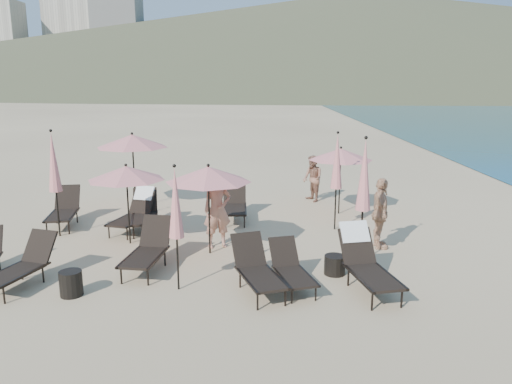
{
  "coord_description": "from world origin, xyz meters",
  "views": [
    {
      "loc": [
        0.27,
        -9.47,
        4.01
      ],
      "look_at": [
        0.13,
        3.5,
        1.1
      ],
      "focal_mm": 35.0,
      "sensor_mm": 36.0,
      "label": 1
    }
  ],
  "objects_px": {
    "lounger_6": "(64,209)",
    "beachgoer_c": "(380,213)",
    "umbrella_open_0": "(126,173)",
    "side_table_0": "(71,283)",
    "lounger_5": "(366,261)",
    "beachgoer_a": "(217,210)",
    "lounger_9": "(234,204)",
    "umbrella_closed_1": "(337,162)",
    "umbrella_open_2": "(132,141)",
    "beachgoer_b": "(313,179)",
    "lounger_7": "(135,211)",
    "umbrella_closed_0": "(176,204)",
    "lounger_2": "(148,249)",
    "lounger_4": "(257,269)",
    "umbrella_closed_2": "(53,163)",
    "lounger_3": "(291,268)",
    "umbrella_closed_3": "(364,176)",
    "umbrella_open_1": "(208,174)",
    "side_table_1": "(335,265)",
    "umbrella_open_3": "(341,154)",
    "lounger_8": "(145,213)",
    "lounger_1": "(22,264)"
  },
  "relations": [
    {
      "from": "lounger_6",
      "to": "beachgoer_c",
      "type": "distance_m",
      "value": 8.61
    },
    {
      "from": "umbrella_open_0",
      "to": "side_table_0",
      "type": "relative_size",
      "value": 4.18
    },
    {
      "from": "lounger_5",
      "to": "beachgoer_a",
      "type": "relative_size",
      "value": 1.05
    },
    {
      "from": "lounger_9",
      "to": "umbrella_closed_1",
      "type": "bearing_deg",
      "value": -20.7
    },
    {
      "from": "umbrella_open_0",
      "to": "side_table_0",
      "type": "xyz_separation_m",
      "value": [
        -0.31,
        -3.12,
        -1.55
      ]
    },
    {
      "from": "umbrella_open_0",
      "to": "umbrella_open_2",
      "type": "xyz_separation_m",
      "value": [
        -0.77,
        3.69,
        0.34
      ]
    },
    {
      "from": "lounger_9",
      "to": "beachgoer_b",
      "type": "relative_size",
      "value": 1.18
    },
    {
      "from": "lounger_7",
      "to": "umbrella_closed_0",
      "type": "distance_m",
      "value": 4.57
    },
    {
      "from": "lounger_2",
      "to": "umbrella_closed_1",
      "type": "relative_size",
      "value": 0.68
    },
    {
      "from": "lounger_4",
      "to": "lounger_9",
      "type": "bearing_deg",
      "value": 78.47
    },
    {
      "from": "lounger_4",
      "to": "umbrella_closed_2",
      "type": "relative_size",
      "value": 0.65
    },
    {
      "from": "umbrella_open_2",
      "to": "umbrella_closed_2",
      "type": "xyz_separation_m",
      "value": [
        -1.24,
        -3.1,
        -0.18
      ]
    },
    {
      "from": "beachgoer_b",
      "to": "umbrella_closed_1",
      "type": "bearing_deg",
      "value": -17.22
    },
    {
      "from": "lounger_3",
      "to": "umbrella_closed_3",
      "type": "xyz_separation_m",
      "value": [
        1.64,
        1.4,
        1.58
      ]
    },
    {
      "from": "lounger_7",
      "to": "beachgoer_a",
      "type": "bearing_deg",
      "value": -15.74
    },
    {
      "from": "umbrella_closed_2",
      "to": "umbrella_open_1",
      "type": "bearing_deg",
      "value": -17.5
    },
    {
      "from": "lounger_3",
      "to": "lounger_7",
      "type": "xyz_separation_m",
      "value": [
        -4.06,
        3.89,
        0.12
      ]
    },
    {
      "from": "side_table_1",
      "to": "beachgoer_b",
      "type": "relative_size",
      "value": 0.29
    },
    {
      "from": "lounger_2",
      "to": "umbrella_closed_1",
      "type": "distance_m",
      "value": 5.58
    },
    {
      "from": "lounger_3",
      "to": "umbrella_closed_1",
      "type": "height_order",
      "value": "umbrella_closed_1"
    },
    {
      "from": "umbrella_open_0",
      "to": "umbrella_closed_2",
      "type": "relative_size",
      "value": 0.72
    },
    {
      "from": "lounger_6",
      "to": "umbrella_closed_0",
      "type": "relative_size",
      "value": 0.75
    },
    {
      "from": "side_table_0",
      "to": "lounger_6",
      "type": "bearing_deg",
      "value": 112.48
    },
    {
      "from": "umbrella_open_0",
      "to": "umbrella_closed_1",
      "type": "xyz_separation_m",
      "value": [
        5.32,
        1.27,
        0.08
      ]
    },
    {
      "from": "umbrella_open_2",
      "to": "umbrella_closed_0",
      "type": "distance_m",
      "value": 6.95
    },
    {
      "from": "lounger_3",
      "to": "umbrella_open_2",
      "type": "bearing_deg",
      "value": 110.14
    },
    {
      "from": "umbrella_open_2",
      "to": "umbrella_open_3",
      "type": "relative_size",
      "value": 1.16
    },
    {
      "from": "lounger_2",
      "to": "lounger_8",
      "type": "distance_m",
      "value": 3.08
    },
    {
      "from": "umbrella_closed_2",
      "to": "beachgoer_c",
      "type": "relative_size",
      "value": 1.62
    },
    {
      "from": "lounger_3",
      "to": "beachgoer_c",
      "type": "distance_m",
      "value": 3.37
    },
    {
      "from": "lounger_4",
      "to": "umbrella_closed_1",
      "type": "distance_m",
      "value": 4.86
    },
    {
      "from": "lounger_6",
      "to": "umbrella_open_1",
      "type": "distance_m",
      "value": 5.06
    },
    {
      "from": "lounger_1",
      "to": "lounger_9",
      "type": "height_order",
      "value": "lounger_9"
    },
    {
      "from": "lounger_4",
      "to": "umbrella_open_3",
      "type": "distance_m",
      "value": 6.45
    },
    {
      "from": "umbrella_open_0",
      "to": "side_table_0",
      "type": "height_order",
      "value": "umbrella_open_0"
    },
    {
      "from": "lounger_5",
      "to": "umbrella_closed_1",
      "type": "relative_size",
      "value": 0.73
    },
    {
      "from": "umbrella_open_3",
      "to": "lounger_3",
      "type": "bearing_deg",
      "value": -107.64
    },
    {
      "from": "lounger_2",
      "to": "lounger_4",
      "type": "height_order",
      "value": "lounger_2"
    },
    {
      "from": "umbrella_open_1",
      "to": "beachgoer_a",
      "type": "bearing_deg",
      "value": 71.81
    },
    {
      "from": "umbrella_closed_3",
      "to": "lounger_9",
      "type": "bearing_deg",
      "value": 130.71
    },
    {
      "from": "lounger_2",
      "to": "umbrella_closed_1",
      "type": "height_order",
      "value": "umbrella_closed_1"
    },
    {
      "from": "beachgoer_b",
      "to": "umbrella_open_3",
      "type": "bearing_deg",
      "value": -0.15
    },
    {
      "from": "umbrella_open_1",
      "to": "umbrella_closed_3",
      "type": "distance_m",
      "value": 3.5
    },
    {
      "from": "beachgoer_b",
      "to": "lounger_8",
      "type": "bearing_deg",
      "value": -78.32
    },
    {
      "from": "lounger_6",
      "to": "lounger_9",
      "type": "xyz_separation_m",
      "value": [
        4.75,
        0.68,
        0.01
      ]
    },
    {
      "from": "lounger_4",
      "to": "umbrella_open_0",
      "type": "distance_m",
      "value": 4.52
    },
    {
      "from": "lounger_7",
      "to": "umbrella_closed_1",
      "type": "xyz_separation_m",
      "value": [
        5.49,
        0.08,
        1.36
      ]
    },
    {
      "from": "lounger_6",
      "to": "lounger_7",
      "type": "relative_size",
      "value": 1.02
    },
    {
      "from": "lounger_3",
      "to": "umbrella_open_2",
      "type": "xyz_separation_m",
      "value": [
        -4.66,
        6.39,
        1.74
      ]
    },
    {
      "from": "side_table_0",
      "to": "lounger_4",
      "type": "bearing_deg",
      "value": 4.03
    }
  ]
}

